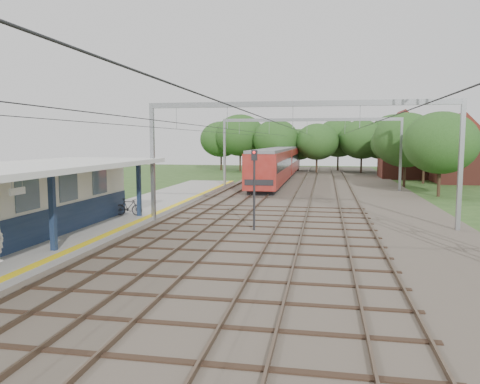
# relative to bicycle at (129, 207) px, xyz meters

# --- Properties ---
(ground) EXTENTS (160.00, 160.00, 0.00)m
(ground) POSITION_rel_bicycle_xyz_m (6.59, -15.00, -0.87)
(ground) COLOR #2D4C1E
(ground) RESTS_ON ground
(ballast_bed) EXTENTS (18.00, 90.00, 0.10)m
(ballast_bed) POSITION_rel_bicycle_xyz_m (10.59, 15.00, -0.82)
(ballast_bed) COLOR #473D33
(ballast_bed) RESTS_ON ground
(platform) EXTENTS (5.00, 52.00, 0.35)m
(platform) POSITION_rel_bicycle_xyz_m (-0.91, -1.00, -0.69)
(platform) COLOR gray
(platform) RESTS_ON ground
(yellow_stripe) EXTENTS (0.45, 52.00, 0.01)m
(yellow_stripe) POSITION_rel_bicycle_xyz_m (1.34, -1.00, -0.51)
(yellow_stripe) COLOR yellow
(yellow_stripe) RESTS_ON platform
(station_building) EXTENTS (3.41, 18.00, 3.40)m
(station_building) POSITION_rel_bicycle_xyz_m (-2.29, -8.00, 1.18)
(station_building) COLOR beige
(station_building) RESTS_ON platform
(canopy) EXTENTS (6.40, 20.00, 3.44)m
(canopy) POSITION_rel_bicycle_xyz_m (-1.18, -9.00, 2.78)
(canopy) COLOR #13223E
(canopy) RESTS_ON platform
(rail_tracks) EXTENTS (11.80, 88.00, 0.15)m
(rail_tracks) POSITION_rel_bicycle_xyz_m (8.09, 15.00, -0.69)
(rail_tracks) COLOR brown
(rail_tracks) RESTS_ON ballast_bed
(catenary_system) EXTENTS (17.22, 88.00, 7.00)m
(catenary_system) POSITION_rel_bicycle_xyz_m (9.97, 10.28, 4.65)
(catenary_system) COLOR gray
(catenary_system) RESTS_ON ground
(tree_band) EXTENTS (31.72, 30.88, 8.82)m
(tree_band) POSITION_rel_bicycle_xyz_m (10.43, 42.12, 4.05)
(tree_band) COLOR #382619
(tree_band) RESTS_ON ground
(house_near) EXTENTS (7.00, 6.12, 7.89)m
(house_near) POSITION_rel_bicycle_xyz_m (27.59, 31.00, 2.12)
(house_near) COLOR brown
(house_near) RESTS_ON ground
(house_far) EXTENTS (8.00, 6.12, 8.66)m
(house_far) POSITION_rel_bicycle_xyz_m (22.59, 37.00, 2.37)
(house_far) COLOR brown
(house_far) RESTS_ON ground
(bicycle) EXTENTS (1.72, 0.51, 1.03)m
(bicycle) POSITION_rel_bicycle_xyz_m (0.00, 0.00, 0.00)
(bicycle) COLOR black
(bicycle) RESTS_ON platform
(train) EXTENTS (2.95, 36.70, 3.87)m
(train) POSITION_rel_bicycle_xyz_m (6.09, 31.29, 1.29)
(train) COLOR black
(train) RESTS_ON ballast_bed
(signal_post) EXTENTS (0.31, 0.27, 4.34)m
(signal_post) POSITION_rel_bicycle_xyz_m (7.94, -1.95, 1.87)
(signal_post) COLOR black
(signal_post) RESTS_ON ground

